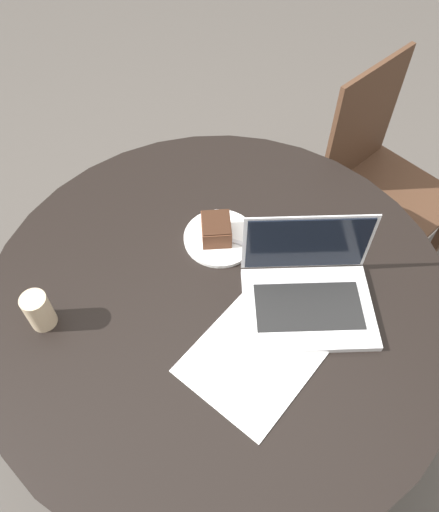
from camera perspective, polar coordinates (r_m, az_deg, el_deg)
ground_plane at (r=1.99m, az=-0.04°, el=-15.14°), size 12.00×12.00×0.00m
dining_table at (r=1.44m, az=-0.05°, el=-6.29°), size 1.28×1.28×0.71m
chair at (r=2.06m, az=17.61°, el=8.20°), size 0.50×0.50×0.91m
paper_document at (r=1.25m, az=3.57°, el=-11.89°), size 0.37×0.36×0.00m
plate at (r=1.45m, az=0.05°, el=2.10°), size 0.21×0.21×0.01m
cake_slice at (r=1.42m, az=-0.38°, el=3.10°), size 0.12×0.12×0.06m
fork at (r=1.43m, az=1.25°, el=1.80°), size 0.13×0.14×0.00m
coffee_glass at (r=1.34m, az=-19.96°, el=-5.90°), size 0.07×0.07×0.11m
laptop at (r=1.33m, az=10.05°, el=-4.09°), size 0.42×0.39×0.23m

